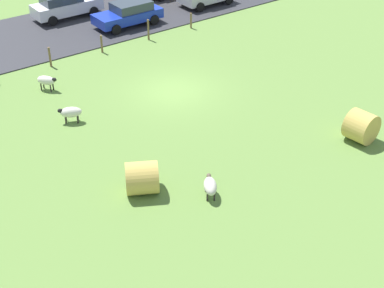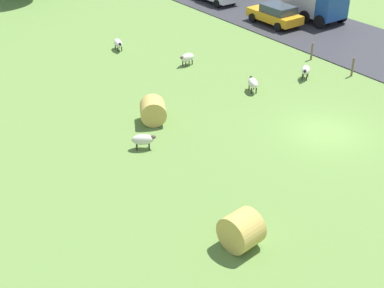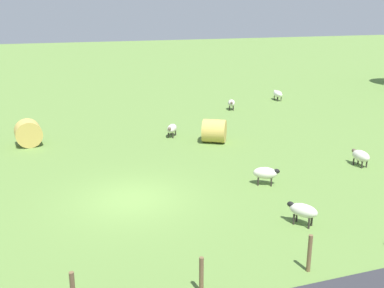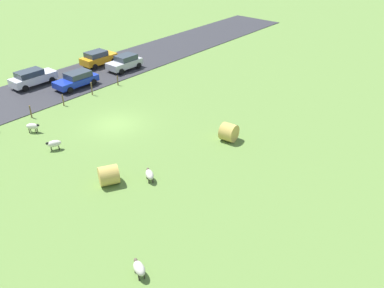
% 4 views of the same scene
% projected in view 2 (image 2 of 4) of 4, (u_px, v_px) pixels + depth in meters
% --- Properties ---
extents(ground_plane, '(160.00, 160.00, 0.00)m').
position_uv_depth(ground_plane, '(325.00, 132.00, 26.51)').
color(ground_plane, olive).
extents(sheep_1, '(0.91, 1.13, 0.77)m').
position_uv_depth(sheep_1, '(253.00, 83.00, 30.33)').
color(sheep_1, silver).
rests_on(sheep_1, ground_plane).
extents(sheep_2, '(1.11, 0.61, 0.76)m').
position_uv_depth(sheep_2, '(187.00, 58.00, 33.70)').
color(sheep_2, silver).
rests_on(sheep_2, ground_plane).
extents(sheep_3, '(1.14, 0.96, 0.73)m').
position_uv_depth(sheep_3, '(143.00, 140.00, 24.93)').
color(sheep_3, beige).
rests_on(sheep_3, ground_plane).
extents(sheep_4, '(0.76, 1.27, 0.71)m').
position_uv_depth(sheep_4, '(118.00, 43.00, 36.03)').
color(sheep_4, silver).
rests_on(sheep_4, ground_plane).
extents(sheep_6, '(1.07, 0.96, 0.78)m').
position_uv_depth(sheep_6, '(306.00, 70.00, 31.86)').
color(sheep_6, silver).
rests_on(sheep_6, ground_plane).
extents(hay_bale_0, '(1.25, 1.50, 1.39)m').
position_uv_depth(hay_bale_0, '(241.00, 230.00, 18.99)').
color(hay_bale_0, tan).
rests_on(hay_bale_0, ground_plane).
extents(hay_bale_1, '(1.73, 1.71, 1.28)m').
position_uv_depth(hay_bale_1, '(153.00, 111.00, 27.10)').
color(hay_bale_1, tan).
rests_on(hay_bale_1, ground_plane).
extents(fence_post_3, '(0.12, 0.12, 1.14)m').
position_uv_depth(fence_post_3, '(353.00, 67.00, 32.20)').
color(fence_post_3, brown).
rests_on(fence_post_3, ground_plane).
extents(fence_post_4, '(0.12, 0.12, 1.11)m').
position_uv_depth(fence_post_4, '(312.00, 51.00, 34.46)').
color(fence_post_4, brown).
rests_on(fence_post_4, ground_plane).
extents(car_2, '(2.10, 4.25, 1.50)m').
position_uv_depth(car_2, '(276.00, 14.00, 40.33)').
color(car_2, orange).
rests_on(car_2, road_strip).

